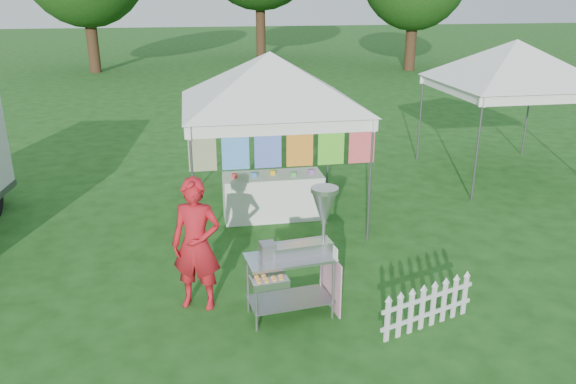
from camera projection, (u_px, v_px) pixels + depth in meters
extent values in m
plane|color=#1A4313|center=(311.00, 315.00, 7.31)|extent=(120.00, 120.00, 0.00)
cylinder|color=#59595E|center=(193.00, 192.00, 8.64)|extent=(0.04, 0.04, 2.10)
cylinder|color=#59595E|center=(370.00, 182.00, 9.11)|extent=(0.04, 0.04, 2.10)
cylinder|color=#59595E|center=(191.00, 145.00, 11.27)|extent=(0.04, 0.04, 2.10)
cylinder|color=#59595E|center=(328.00, 139.00, 11.74)|extent=(0.04, 0.04, 2.10)
cube|color=white|center=(284.00, 128.00, 8.55)|extent=(3.00, 0.03, 0.22)
cube|color=white|center=(260.00, 95.00, 11.18)|extent=(3.00, 0.03, 0.22)
pyramid|color=white|center=(270.00, 51.00, 9.53)|extent=(4.24, 4.24, 0.90)
cylinder|color=#59595E|center=(284.00, 123.00, 8.53)|extent=(3.00, 0.03, 0.03)
cube|color=yellow|center=(202.00, 149.00, 8.44)|extent=(0.42, 0.01, 0.70)
cube|color=#1734BF|center=(235.00, 147.00, 8.52)|extent=(0.42, 0.01, 0.70)
cube|color=#7416A0|center=(268.00, 146.00, 8.60)|extent=(0.42, 0.01, 0.70)
cube|color=#D64217|center=(300.00, 144.00, 8.69)|extent=(0.42, 0.01, 0.70)
cube|color=#1A9C22|center=(331.00, 143.00, 8.77)|extent=(0.42, 0.01, 0.70)
cube|color=#CC1973|center=(362.00, 142.00, 8.85)|extent=(0.42, 0.01, 0.70)
cylinder|color=#59595E|center=(477.00, 150.00, 10.93)|extent=(0.04, 0.04, 2.10)
cylinder|color=#59595E|center=(420.00, 118.00, 13.56)|extent=(0.04, 0.04, 2.10)
cylinder|color=#59595E|center=(527.00, 114.00, 14.03)|extent=(0.04, 0.04, 2.10)
cube|color=white|center=(551.00, 99.00, 10.84)|extent=(3.00, 0.03, 0.22)
cube|color=white|center=(479.00, 77.00, 13.47)|extent=(3.00, 0.03, 0.22)
pyramid|color=white|center=(518.00, 39.00, 11.81)|extent=(4.24, 4.24, 0.90)
cylinder|color=#59595E|center=(552.00, 95.00, 10.81)|extent=(3.00, 0.03, 0.03)
cylinder|color=#351F13|center=(91.00, 32.00, 27.87)|extent=(0.56, 0.56, 3.96)
cylinder|color=#351F13|center=(261.00, 18.00, 32.90)|extent=(0.56, 0.56, 4.84)
cylinder|color=#351F13|center=(411.00, 35.00, 28.71)|extent=(0.56, 0.56, 3.52)
cylinder|color=gray|center=(256.00, 302.00, 6.83)|extent=(0.04, 0.04, 0.83)
cylinder|color=gray|center=(333.00, 290.00, 7.10)|extent=(0.04, 0.04, 0.83)
cylinder|color=gray|center=(248.00, 284.00, 7.23)|extent=(0.04, 0.04, 0.83)
cylinder|color=gray|center=(321.00, 273.00, 7.51)|extent=(0.04, 0.04, 0.83)
cube|color=gray|center=(290.00, 299.00, 7.23)|extent=(1.10, 0.64, 0.01)
cube|color=#B7B7BC|center=(290.00, 258.00, 7.03)|extent=(1.16, 0.68, 0.04)
cube|color=#B7B7BC|center=(302.00, 248.00, 7.08)|extent=(0.80, 0.32, 0.14)
cube|color=gray|center=(268.00, 250.00, 6.95)|extent=(0.21, 0.22, 0.20)
cylinder|color=gray|center=(324.00, 222.00, 7.05)|extent=(0.05, 0.05, 0.83)
cone|color=#B7B7BC|center=(324.00, 205.00, 6.97)|extent=(0.37, 0.37, 0.37)
cylinder|color=#B7B7BC|center=(325.00, 190.00, 6.91)|extent=(0.39, 0.39, 0.06)
cube|color=#B7B7BC|center=(269.00, 281.00, 6.65)|extent=(0.47, 0.33, 0.09)
cube|color=pink|center=(331.00, 281.00, 7.32)|extent=(0.10, 0.69, 0.74)
cube|color=white|center=(335.00, 253.00, 6.90)|extent=(0.03, 0.13, 0.17)
imported|color=#B1151E|center=(196.00, 244.00, 7.23)|extent=(0.75, 0.61, 1.79)
cube|color=silver|center=(387.00, 321.00, 6.66)|extent=(0.07, 0.04, 0.56)
cube|color=silver|center=(399.00, 317.00, 6.74)|extent=(0.07, 0.04, 0.56)
cube|color=silver|center=(411.00, 313.00, 6.83)|extent=(0.07, 0.04, 0.56)
cube|color=silver|center=(422.00, 309.00, 6.91)|extent=(0.07, 0.04, 0.56)
cube|color=silver|center=(433.00, 306.00, 6.99)|extent=(0.07, 0.04, 0.56)
cube|color=silver|center=(444.00, 302.00, 7.07)|extent=(0.07, 0.04, 0.56)
cube|color=silver|center=(454.00, 298.00, 7.15)|extent=(0.07, 0.04, 0.56)
cube|color=silver|center=(465.00, 295.00, 7.24)|extent=(0.07, 0.04, 0.56)
cube|color=silver|center=(427.00, 315.00, 6.98)|extent=(1.37, 0.49, 0.05)
cube|color=silver|center=(429.00, 298.00, 6.90)|extent=(1.37, 0.49, 0.05)
cube|color=white|center=(273.00, 196.00, 10.32)|extent=(1.80, 0.70, 0.82)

